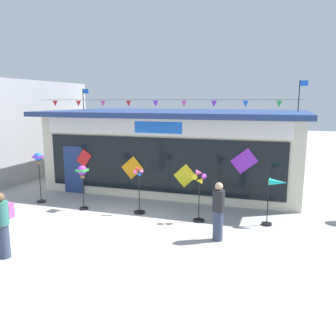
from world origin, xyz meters
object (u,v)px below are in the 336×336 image
at_px(wind_spinner_left, 82,175).
at_px(wind_spinner_right, 275,191).
at_px(wind_spinner_far_left, 39,164).
at_px(person_mid_plaza, 218,211).
at_px(wind_spinner_center_left, 139,191).
at_px(wind_spinner_center_right, 199,187).
at_px(kite_shop_building, 180,147).
at_px(person_near_camera, 3,224).

xyz_separation_m(wind_spinner_left, wind_spinner_right, (6.60, 0.38, -0.15)).
relative_size(wind_spinner_far_left, person_mid_plaza, 1.16).
distance_m(wind_spinner_left, wind_spinner_right, 6.62).
height_order(wind_spinner_left, wind_spinner_center_left, wind_spinner_center_left).
height_order(wind_spinner_left, wind_spinner_center_right, wind_spinner_center_right).
bearing_deg(wind_spinner_right, wind_spinner_left, -176.70).
bearing_deg(wind_spinner_center_left, wind_spinner_left, -174.60).
bearing_deg(wind_spinner_center_left, person_mid_plaza, -26.73).
distance_m(kite_shop_building, person_mid_plaza, 6.96).
bearing_deg(person_mid_plaza, kite_shop_building, 154.54).
relative_size(wind_spinner_right, person_near_camera, 0.91).
distance_m(wind_spinner_left, wind_spinner_center_right, 4.27).
relative_size(kite_shop_building, wind_spinner_right, 7.26).
bearing_deg(wind_spinner_right, person_near_camera, -144.88).
relative_size(wind_spinner_left, wind_spinner_center_right, 0.94).
distance_m(wind_spinner_left, person_near_camera, 4.11).
bearing_deg(kite_shop_building, wind_spinner_far_left, -132.65).
distance_m(wind_spinner_left, wind_spinner_center_left, 2.15).
height_order(wind_spinner_right, person_near_camera, person_near_camera).
bearing_deg(person_mid_plaza, wind_spinner_left, -155.26).
height_order(wind_spinner_center_left, wind_spinner_right, wind_spinner_center_left).
bearing_deg(person_near_camera, wind_spinner_left, 101.63).
height_order(wind_spinner_far_left, wind_spinner_right, wind_spinner_far_left).
distance_m(kite_shop_building, wind_spinner_far_left, 6.30).
distance_m(wind_spinner_far_left, person_near_camera, 4.99).
height_order(wind_spinner_center_left, person_near_camera, person_near_camera).
height_order(kite_shop_building, wind_spinner_left, kite_shop_building).
bearing_deg(wind_spinner_left, person_mid_plaza, -14.55).
height_order(kite_shop_building, person_mid_plaza, kite_shop_building).
distance_m(wind_spinner_far_left, wind_spinner_right, 8.68).
xyz_separation_m(wind_spinner_center_left, person_mid_plaza, (3.04, -1.53, 0.04)).
distance_m(wind_spinner_far_left, wind_spinner_center_left, 4.22).
xyz_separation_m(wind_spinner_left, person_near_camera, (0.25, -4.09, -0.38)).
bearing_deg(wind_spinner_center_left, kite_shop_building, 88.82).
height_order(wind_spinner_center_right, wind_spinner_right, wind_spinner_center_right).
bearing_deg(wind_spinner_center_right, wind_spinner_center_left, 175.00).
relative_size(kite_shop_building, wind_spinner_left, 6.83).
relative_size(wind_spinner_center_left, wind_spinner_right, 1.09).
bearing_deg(wind_spinner_left, wind_spinner_far_left, 172.22).
xyz_separation_m(kite_shop_building, wind_spinner_far_left, (-4.26, -4.63, -0.25)).
relative_size(kite_shop_building, wind_spinner_far_left, 5.67).
height_order(wind_spinner_center_left, wind_spinner_center_right, wind_spinner_center_right).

